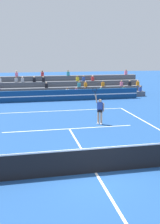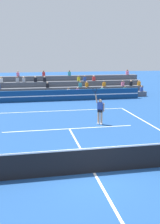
{
  "view_description": "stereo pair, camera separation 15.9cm",
  "coord_description": "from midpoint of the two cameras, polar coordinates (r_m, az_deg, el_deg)",
  "views": [
    {
      "loc": [
        -2.58,
        -9.36,
        4.65
      ],
      "look_at": [
        0.66,
        6.27,
        1.1
      ],
      "focal_mm": 42.0,
      "sensor_mm": 36.0,
      "label": 1
    },
    {
      "loc": [
        -2.43,
        -9.39,
        4.65
      ],
      "look_at": [
        0.66,
        6.27,
        1.1
      ],
      "focal_mm": 42.0,
      "sensor_mm": 36.0,
      "label": 2
    }
  ],
  "objects": [
    {
      "name": "sponsor_banner_wall",
      "position": [
        26.51,
        -6.17,
        3.57
      ],
      "size": [
        18.0,
        0.26,
        1.1
      ],
      "color": "navy",
      "rests_on": "ground"
    },
    {
      "name": "ground_plane",
      "position": [
        10.76,
        3.0,
        -13.08
      ],
      "size": [
        120.0,
        120.0,
        0.0
      ],
      "primitive_type": "plane",
      "color": "navy"
    },
    {
      "name": "bleacher_stand",
      "position": [
        29.6,
        -6.79,
        5.04
      ],
      "size": [
        20.89,
        3.8,
        2.83
      ],
      "color": "#4C515B",
      "rests_on": "ground"
    },
    {
      "name": "tennis_ball",
      "position": [
        12.33,
        9.09,
        -9.61
      ],
      "size": [
        0.07,
        0.07,
        0.07
      ],
      "primitive_type": "sphere",
      "color": "#C6DB33",
      "rests_on": "ground"
    },
    {
      "name": "court_lines",
      "position": [
        10.76,
        3.0,
        -13.06
      ],
      "size": [
        11.1,
        23.9,
        0.01
      ],
      "color": "white",
      "rests_on": "ground"
    },
    {
      "name": "tennis_net",
      "position": [
        10.53,
        3.03,
        -10.41
      ],
      "size": [
        12.0,
        0.1,
        1.1
      ],
      "color": "slate",
      "rests_on": "ground"
    },
    {
      "name": "tennis_player",
      "position": [
        17.53,
        4.07,
        0.46
      ],
      "size": [
        0.77,
        0.52,
        2.5
      ],
      "color": "tan",
      "rests_on": "ground"
    }
  ]
}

